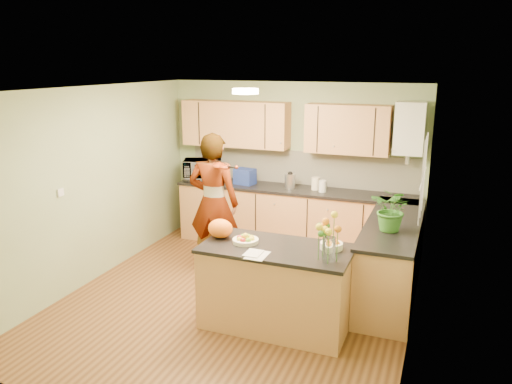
% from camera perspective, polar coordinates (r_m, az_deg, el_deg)
% --- Properties ---
extents(floor, '(4.50, 4.50, 0.00)m').
position_cam_1_polar(floor, '(6.17, -2.17, -12.19)').
color(floor, '#523017').
rests_on(floor, ground).
extents(ceiling, '(4.00, 4.50, 0.02)m').
position_cam_1_polar(ceiling, '(5.51, -2.43, 11.69)').
color(ceiling, white).
rests_on(ceiling, wall_back).
extents(wall_back, '(4.00, 0.02, 2.50)m').
position_cam_1_polar(wall_back, '(7.77, 4.31, 3.23)').
color(wall_back, gray).
rests_on(wall_back, floor).
extents(wall_front, '(4.00, 0.02, 2.50)m').
position_cam_1_polar(wall_front, '(3.87, -15.81, -9.26)').
color(wall_front, gray).
rests_on(wall_front, floor).
extents(wall_left, '(0.02, 4.50, 2.50)m').
position_cam_1_polar(wall_left, '(6.74, -18.10, 0.77)').
color(wall_left, gray).
rests_on(wall_left, floor).
extents(wall_right, '(0.02, 4.50, 2.50)m').
position_cam_1_polar(wall_right, '(5.28, 18.09, -2.99)').
color(wall_right, gray).
rests_on(wall_right, floor).
extents(back_counter, '(3.64, 0.62, 0.94)m').
position_cam_1_polar(back_counter, '(7.66, 4.26, -2.96)').
color(back_counter, '#B17846').
rests_on(back_counter, floor).
extents(right_counter, '(0.62, 2.24, 0.94)m').
position_cam_1_polar(right_counter, '(6.35, 15.30, -7.24)').
color(right_counter, '#B17846').
rests_on(right_counter, floor).
extents(splashback, '(3.60, 0.02, 0.52)m').
position_cam_1_polar(splashback, '(7.74, 4.98, 2.79)').
color(splashback, silver).
rests_on(splashback, back_counter).
extents(upper_cabinets, '(3.20, 0.34, 0.70)m').
position_cam_1_polar(upper_cabinets, '(7.57, 2.74, 7.55)').
color(upper_cabinets, '#B17846').
rests_on(upper_cabinets, wall_back).
extents(boiler, '(0.40, 0.30, 0.86)m').
position_cam_1_polar(boiler, '(7.21, 17.16, 6.94)').
color(boiler, white).
rests_on(boiler, wall_back).
extents(window_right, '(0.01, 1.30, 1.05)m').
position_cam_1_polar(window_right, '(5.78, 18.62, 1.56)').
color(window_right, white).
rests_on(window_right, wall_right).
extents(light_switch, '(0.02, 0.09, 0.09)m').
position_cam_1_polar(light_switch, '(6.28, -21.44, -0.04)').
color(light_switch, white).
rests_on(light_switch, wall_left).
extents(ceiling_lamp, '(0.30, 0.30, 0.07)m').
position_cam_1_polar(ceiling_lamp, '(5.79, -1.22, 11.46)').
color(ceiling_lamp, '#FFEABF').
rests_on(ceiling_lamp, ceiling).
extents(peninsula_island, '(1.58, 0.81, 0.91)m').
position_cam_1_polar(peninsula_island, '(5.44, 2.30, -10.72)').
color(peninsula_island, '#B17846').
rests_on(peninsula_island, floor).
extents(fruit_dish, '(0.28, 0.28, 0.10)m').
position_cam_1_polar(fruit_dish, '(5.36, -1.20, -5.40)').
color(fruit_dish, '#F5E7C4').
rests_on(fruit_dish, peninsula_island).
extents(orange_bowl, '(0.23, 0.23, 0.14)m').
position_cam_1_polar(orange_bowl, '(5.24, 8.62, -5.85)').
color(orange_bowl, '#F5E7C4').
rests_on(orange_bowl, peninsula_island).
extents(flower_vase, '(0.29, 0.29, 0.53)m').
position_cam_1_polar(flower_vase, '(4.83, 8.46, -3.93)').
color(flower_vase, silver).
rests_on(flower_vase, peninsula_island).
extents(orange_bag, '(0.31, 0.27, 0.21)m').
position_cam_1_polar(orange_bag, '(5.51, -4.10, -4.18)').
color(orange_bag, orange).
rests_on(orange_bag, peninsula_island).
extents(papers, '(0.20, 0.27, 0.01)m').
position_cam_1_polar(papers, '(5.03, 0.14, -7.21)').
color(papers, silver).
rests_on(papers, peninsula_island).
extents(violinist, '(0.73, 0.51, 1.90)m').
position_cam_1_polar(violinist, '(6.71, -4.87, -1.27)').
color(violinist, '#E8B38E').
rests_on(violinist, floor).
extents(violin, '(0.60, 0.52, 0.15)m').
position_cam_1_polar(violin, '(6.30, -4.21, 3.03)').
color(violin, '#4D1104').
rests_on(violin, violinist).
extents(microwave, '(0.70, 0.60, 0.33)m').
position_cam_1_polar(microwave, '(8.08, -6.12, 2.56)').
color(microwave, white).
rests_on(microwave, back_counter).
extents(blue_box, '(0.33, 0.27, 0.24)m').
position_cam_1_polar(blue_box, '(7.75, -1.28, 1.79)').
color(blue_box, navy).
rests_on(blue_box, back_counter).
extents(kettle, '(0.16, 0.16, 0.29)m').
position_cam_1_polar(kettle, '(7.51, 3.91, 1.35)').
color(kettle, silver).
rests_on(kettle, back_counter).
extents(jar_cream, '(0.16, 0.16, 0.19)m').
position_cam_1_polar(jar_cream, '(7.45, 6.82, 0.96)').
color(jar_cream, '#F5E7C4').
rests_on(jar_cream, back_counter).
extents(jar_white, '(0.13, 0.13, 0.17)m').
position_cam_1_polar(jar_white, '(7.34, 7.61, 0.65)').
color(jar_white, white).
rests_on(jar_white, back_counter).
extents(potted_plant, '(0.57, 0.54, 0.50)m').
position_cam_1_polar(potted_plant, '(5.75, 15.36, -1.94)').
color(potted_plant, '#357527').
rests_on(potted_plant, right_counter).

